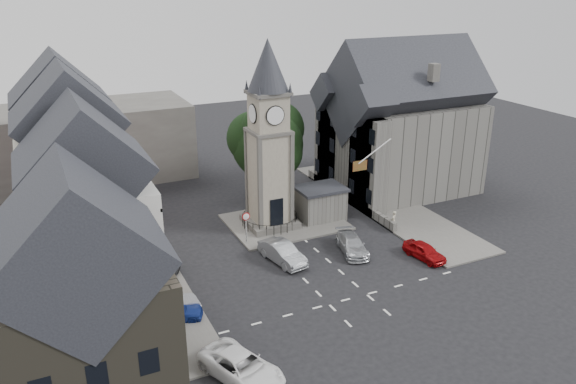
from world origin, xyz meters
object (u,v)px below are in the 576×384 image
car_west_blue (173,311)px  pedestrian (393,220)px  car_east_red (424,251)px  stone_shelter (320,203)px  clock_tower (269,138)px

car_west_blue → pedestrian: pedestrian is taller
car_west_blue → car_east_red: 20.00m
stone_shelter → car_east_red: 11.05m
stone_shelter → car_west_blue: bearing=-147.7°
stone_shelter → car_east_red: stone_shelter is taller
car_east_red → pedestrian: 5.62m
clock_tower → car_east_red: size_ratio=4.34×
clock_tower → car_west_blue: 17.45m
stone_shelter → car_west_blue: stone_shelter is taller
stone_shelter → pedestrian: stone_shelter is taller
clock_tower → car_west_blue: size_ratio=4.22×
clock_tower → stone_shelter: clock_tower is taller
car_east_red → clock_tower: bearing=119.3°
pedestrian → car_east_red: bearing=44.2°
car_east_red → pedestrian: size_ratio=2.14×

